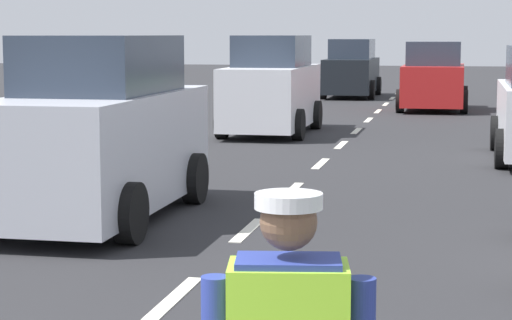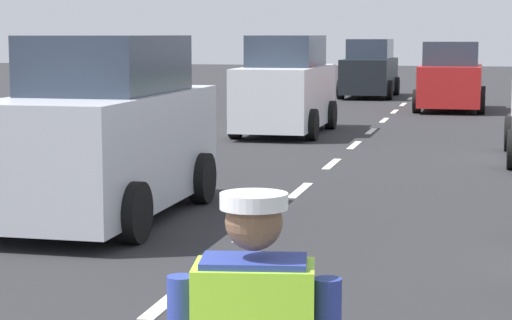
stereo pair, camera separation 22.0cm
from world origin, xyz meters
TOP-DOWN VIEW (x-y plane):
  - ground_plane at (0.00, 21.00)m, footprint 96.00×96.00m
  - lane_center_line at (0.00, 25.20)m, footprint 0.14×46.40m
  - car_oncoming_second at (-1.86, 19.77)m, footprint 1.90×4.25m
  - car_oncoming_third at (-1.51, 33.27)m, footprint 1.91×4.31m
  - car_outgoing_far at (1.56, 27.52)m, footprint 2.03×3.81m
  - car_oncoming_lead at (-1.93, 9.06)m, footprint 1.89×4.25m

SIDE VIEW (x-z plane):
  - ground_plane at x=0.00m, z-range 0.00..0.00m
  - lane_center_line at x=0.00m, z-range 0.00..0.01m
  - car_outgoing_far at x=1.56m, z-range -0.07..1.97m
  - car_oncoming_third at x=-1.51m, z-range -0.07..2.01m
  - car_oncoming_second at x=-1.86m, z-range -0.08..2.15m
  - car_oncoming_lead at x=-1.93m, z-range -0.08..2.17m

